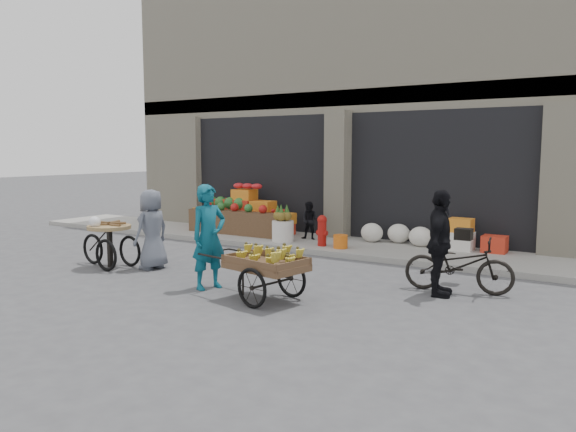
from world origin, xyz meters
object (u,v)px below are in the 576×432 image
Objects in this scene: seated_person at (310,221)px; bicycle at (459,265)px; vendor_grey at (152,229)px; cyclist at (440,243)px; tricycle_cart at (109,239)px; fire_hydrant at (322,229)px; pineapple_bin at (283,231)px; orange_bucket at (340,242)px; banana_cart at (264,261)px; vendor_woman at (209,237)px.

seated_person reaches higher than bicycle.
cyclist is at bearing 103.07° from vendor_grey.
cyclist reaches higher than tricycle_cart.
fire_hydrant is 0.96m from seated_person.
seated_person is at bearing 56.31° from pineapple_bin.
seated_person is (-1.20, 0.70, 0.31)m from orange_bucket.
cyclist reaches higher than vendor_grey.
bicycle is at bearing 52.48° from banana_cart.
vendor_woman is 1.21× the size of tricycle_cart.
fire_hydrant is 4.65m from tricycle_cart.
pineapple_bin is at bearing 50.70° from cyclist.
tricycle_cart is at bearing -175.05° from banana_cart.
bicycle is at bearing -32.75° from orange_bucket.
tricycle_cart is at bearing 94.85° from bicycle.
seated_person is 0.60× the size of vendor_grey.
tricycle_cart is (-2.66, -3.81, 0.06)m from fire_hydrant.
vendor_woman reaches higher than cyclist.
vendor_grey is (0.81, 0.35, 0.21)m from tricycle_cart.
cyclist reaches higher than pineapple_bin.
vendor_woman is at bearing -73.66° from pineapple_bin.
pineapple_bin is at bearing -133.69° from seated_person.
bicycle is (3.19, -2.05, 0.18)m from orange_bucket.
pineapple_bin is at bearing 170.83° from vendor_grey.
banana_cart is at bearing 121.52° from bicycle.
fire_hydrant is at bearing 50.11° from bicycle.
cyclist is (4.19, -3.15, 0.26)m from seated_person.
fire_hydrant is at bearing 118.12° from banana_cart.
vendor_woman is (0.81, -4.73, 0.29)m from seated_person.
cyclist is at bearing 143.21° from bicycle.
vendor_woman is at bearing -88.45° from fire_hydrant.
pineapple_bin is 0.73× the size of fire_hydrant.
cyclist reaches higher than orange_bucket.
vendor_grey is 0.92× the size of cyclist.
cyclist is (3.38, 1.57, -0.02)m from vendor_woman.
seated_person is 4.27m from vendor_grey.
fire_hydrant is 0.41× the size of vendor_woman.
seated_person is 4.87m from tricycle_cart.
seated_person is 0.54× the size of bicycle.
orange_bucket is 1.42m from seated_person.
banana_cart reaches higher than orange_bucket.
seated_person is (0.40, 0.60, 0.21)m from pineapple_bin.
pineapple_bin is 1.61m from orange_bucket.
orange_bucket is at bearing 11.96° from vendor_woman.
banana_cart is 3.18m from bicycle.
vendor_woman reaches higher than pineapple_bin.
orange_bucket is 0.19× the size of bicycle.
tricycle_cart reaches higher than orange_bucket.
vendor_woman is 3.73m from cyclist.
banana_cart is at bearing -72.62° from fire_hydrant.
vendor_grey is at bearing 90.05° from vendor_woman.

